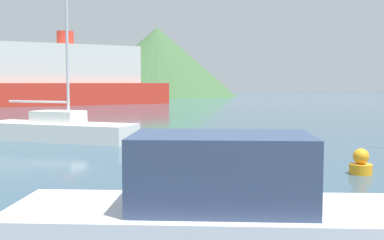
# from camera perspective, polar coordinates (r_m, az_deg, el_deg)

# --- Properties ---
(motorboat_near) EXTENTS (7.84, 4.15, 2.22)m
(motorboat_near) POSITION_cam_1_polar(r_m,az_deg,el_deg) (6.58, 13.12, -12.80)
(motorboat_near) COLOR silver
(motorboat_near) RESTS_ON ground_plane
(sailboat_inner) EXTENTS (6.62, 5.51, 11.14)m
(sailboat_inner) POSITION_cam_1_polar(r_m,az_deg,el_deg) (21.42, -15.52, -0.92)
(sailboat_inner) COLOR white
(sailboat_inner) RESTS_ON ground_plane
(ferry_distant) EXTENTS (23.44, 12.43, 8.21)m
(ferry_distant) POSITION_cam_1_polar(r_m,az_deg,el_deg) (56.36, -14.70, 4.77)
(ferry_distant) COLOR red
(ferry_distant) RESTS_ON ground_plane
(buoy_marker) EXTENTS (0.61, 0.61, 0.70)m
(buoy_marker) POSITION_cam_1_polar(r_m,az_deg,el_deg) (13.88, 19.37, -4.88)
(buoy_marker) COLOR orange
(buoy_marker) RESTS_ON ground_plane
(hill_central) EXTENTS (28.69, 28.69, 12.43)m
(hill_central) POSITION_cam_1_polar(r_m,az_deg,el_deg) (87.83, -4.14, 6.90)
(hill_central) COLOR #3D6038
(hill_central) RESTS_ON ground_plane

